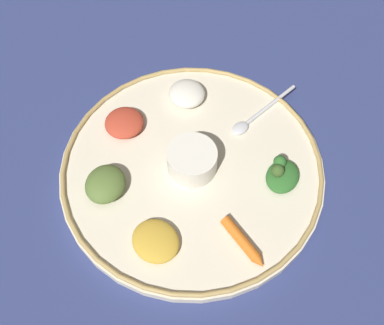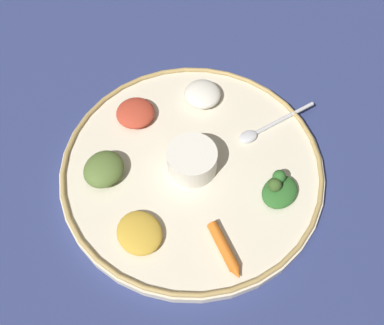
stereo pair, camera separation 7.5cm
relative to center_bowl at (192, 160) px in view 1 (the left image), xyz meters
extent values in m
plane|color=navy|center=(0.00, 0.00, -0.04)|extent=(2.40, 2.40, 0.00)
cylinder|color=beige|center=(0.00, 0.00, -0.03)|extent=(0.44, 0.44, 0.02)
torus|color=tan|center=(0.00, 0.00, -0.02)|extent=(0.44, 0.44, 0.01)
cylinder|color=silver|center=(0.00, 0.00, 0.00)|extent=(0.08, 0.08, 0.04)
cylinder|color=#99471E|center=(0.00, 0.00, 0.02)|extent=(0.07, 0.07, 0.01)
ellipsoid|color=silver|center=(0.10, -0.06, -0.02)|extent=(0.04, 0.04, 0.01)
cylinder|color=silver|center=(0.17, -0.09, -0.02)|extent=(0.11, 0.07, 0.01)
ellipsoid|color=#2D6628|center=(0.02, -0.15, -0.01)|extent=(0.07, 0.06, 0.02)
sphere|color=#2D6628|center=(0.04, -0.14, 0.00)|extent=(0.02, 0.02, 0.02)
sphere|color=#385623|center=(0.02, -0.14, 0.00)|extent=(0.02, 0.02, 0.02)
cylinder|color=orange|center=(-0.10, -0.11, -0.02)|extent=(0.06, 0.07, 0.02)
cone|color=orange|center=(-0.13, -0.15, -0.02)|extent=(0.02, 0.02, 0.02)
ellipsoid|color=gold|center=(-0.15, 0.01, -0.01)|extent=(0.09, 0.10, 0.02)
ellipsoid|color=#B73D28|center=(0.04, 0.14, -0.01)|extent=(0.09, 0.09, 0.02)
ellipsoid|color=silver|center=(0.14, 0.06, -0.01)|extent=(0.09, 0.09, 0.03)
ellipsoid|color=#567033|center=(-0.08, 0.12, -0.01)|extent=(0.07, 0.07, 0.03)
camera|label=1|loc=(-0.37, -0.12, 0.64)|focal=42.93mm
camera|label=2|loc=(-0.34, -0.19, 0.64)|focal=42.93mm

